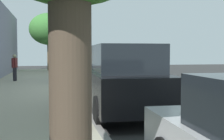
% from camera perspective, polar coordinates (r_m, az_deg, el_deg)
% --- Properties ---
extents(ground, '(58.34, 58.34, 0.00)m').
position_cam_1_polar(ground, '(13.83, -0.28, -4.07)').
color(ground, '#2C2C2C').
extents(sidewalk, '(3.95, 36.46, 0.14)m').
position_cam_1_polar(sidewalk, '(13.56, -16.39, -4.05)').
color(sidewalk, '#A49F87').
rests_on(sidewalk, ground).
extents(curb_edge, '(0.16, 36.46, 0.14)m').
position_cam_1_polar(curb_edge, '(13.56, -7.67, -3.95)').
color(curb_edge, gray).
rests_on(curb_edge, ground).
extents(lane_stripe_centre, '(0.14, 35.80, 0.01)m').
position_cam_1_polar(lane_stripe_centre, '(15.11, 11.27, -3.50)').
color(lane_stripe_centre, white).
rests_on(lane_stripe_centre, ground).
extents(lane_stripe_bike_edge, '(0.12, 36.46, 0.01)m').
position_cam_1_polar(lane_stripe_bike_edge, '(13.77, -1.54, -4.09)').
color(lane_stripe_bike_edge, white).
rests_on(lane_stripe_bike_edge, ground).
extents(parked_sedan_tan_nearest, '(1.90, 4.43, 1.52)m').
position_cam_1_polar(parked_sedan_tan_nearest, '(25.10, -7.09, 0.91)').
color(parked_sedan_tan_nearest, tan).
rests_on(parked_sedan_tan_nearest, ground).
extents(parked_pickup_dark_blue_second, '(2.07, 5.32, 1.95)m').
position_cam_1_polar(parked_pickup_dark_blue_second, '(17.89, -5.14, 0.47)').
color(parked_pickup_dark_blue_second, navy).
rests_on(parked_pickup_dark_blue_second, ground).
extents(parked_suv_black_mid, '(2.11, 4.77, 1.99)m').
position_cam_1_polar(parked_suv_black_mid, '(8.56, 2.03, -1.68)').
color(parked_suv_black_mid, black).
rests_on(parked_suv_black_mid, ground).
extents(bicycle_at_curb, '(1.40, 1.07, 0.73)m').
position_cam_1_polar(bicycle_at_curb, '(12.23, -4.98, -3.34)').
color(bicycle_at_curb, black).
rests_on(bicycle_at_curb, ground).
extents(cyclist_with_backpack, '(0.53, 0.55, 1.62)m').
position_cam_1_polar(cyclist_with_backpack, '(12.58, -6.24, -0.34)').
color(cyclist_with_backpack, '#C6B284').
rests_on(cyclist_with_backpack, ground).
extents(street_tree_near_cyclist, '(3.78, 3.78, 5.41)m').
position_cam_1_polar(street_tree_near_cyclist, '(28.84, -11.92, 7.64)').
color(street_tree_near_cyclist, brown).
rests_on(street_tree_near_cyclist, sidewalk).
extents(pedestrian_on_phone, '(0.32, 0.60, 1.56)m').
position_cam_1_polar(pedestrian_on_phone, '(18.31, -18.18, 0.74)').
color(pedestrian_on_phone, black).
rests_on(pedestrian_on_phone, sidewalk).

